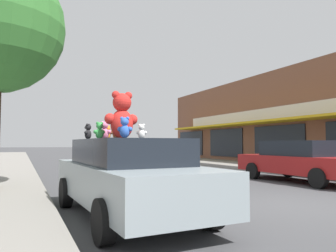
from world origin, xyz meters
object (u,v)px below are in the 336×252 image
(teddy_bear_orange, at_px, (107,133))
(teddy_bear_black, at_px, (88,132))
(teddy_bear_giant, at_px, (122,116))
(teddy_bear_blue, at_px, (125,128))
(teddy_bear_brown, at_px, (117,131))
(teddy_bear_pink, at_px, (105,131))
(parked_car_far_center, at_px, (301,160))
(teddy_bear_green, at_px, (100,131))
(plush_art_car, at_px, (127,175))
(teddy_bear_white, at_px, (142,132))

(teddy_bear_orange, bearing_deg, teddy_bear_black, 0.62)
(teddy_bear_giant, bearing_deg, teddy_bear_blue, 70.95)
(teddy_bear_brown, bearing_deg, teddy_bear_giant, 84.14)
(teddy_bear_orange, xyz_separation_m, teddy_bear_black, (-0.47, -0.38, 0.00))
(teddy_bear_pink, relative_size, parked_car_far_center, 0.08)
(teddy_bear_brown, relative_size, teddy_bear_black, 1.19)
(teddy_bear_green, height_order, teddy_bear_pink, teddy_bear_pink)
(teddy_bear_green, bearing_deg, teddy_bear_pink, -128.07)
(teddy_bear_brown, height_order, teddy_bear_black, teddy_bear_brown)
(teddy_bear_giant, xyz_separation_m, teddy_bear_blue, (-0.26, -1.05, -0.27))
(plush_art_car, bearing_deg, parked_car_far_center, 18.56)
(teddy_bear_white, distance_m, parked_car_far_center, 7.60)
(teddy_bear_brown, xyz_separation_m, teddy_bear_white, (0.12, -1.21, -0.04))
(teddy_bear_pink, height_order, parked_car_far_center, teddy_bear_pink)
(teddy_bear_brown, bearing_deg, plush_art_car, 90.48)
(teddy_bear_orange, bearing_deg, teddy_bear_white, 65.42)
(plush_art_car, distance_m, teddy_bear_black, 1.19)
(plush_art_car, bearing_deg, teddy_bear_green, 148.55)
(teddy_bear_blue, distance_m, teddy_bear_black, 1.65)
(teddy_bear_brown, height_order, teddy_bear_pink, teddy_bear_pink)
(teddy_bear_giant, height_order, teddy_bear_blue, teddy_bear_giant)
(teddy_bear_white, xyz_separation_m, parked_car_far_center, (6.93, 3.01, -0.79))
(teddy_bear_pink, bearing_deg, plush_art_car, 148.31)
(parked_car_far_center, bearing_deg, teddy_bear_pink, -165.81)
(teddy_bear_pink, bearing_deg, parked_car_far_center, -120.57)
(teddy_bear_orange, distance_m, teddy_bear_brown, 0.20)
(teddy_bear_giant, xyz_separation_m, teddy_bear_brown, (0.16, 0.91, -0.25))
(teddy_bear_giant, relative_size, teddy_bear_white, 3.25)
(teddy_bear_brown, distance_m, teddy_bear_black, 0.73)
(teddy_bear_green, height_order, teddy_bear_black, teddy_bear_green)
(teddy_bear_green, bearing_deg, plush_art_car, 134.04)
(teddy_bear_white, bearing_deg, teddy_bear_green, -3.93)
(teddy_bear_green, relative_size, teddy_bear_black, 1.06)
(teddy_bear_white, height_order, teddy_bear_green, teddy_bear_green)
(teddy_bear_orange, relative_size, teddy_bear_brown, 0.83)
(teddy_bear_pink, bearing_deg, teddy_bear_black, 80.03)
(plush_art_car, relative_size, teddy_bear_blue, 14.42)
(teddy_bear_blue, bearing_deg, parked_car_far_center, -118.15)
(plush_art_car, bearing_deg, teddy_bear_giant, 148.52)
(teddy_bear_orange, height_order, teddy_bear_pink, teddy_bear_pink)
(teddy_bear_blue, bearing_deg, teddy_bear_brown, -66.72)
(teddy_bear_green, distance_m, teddy_bear_black, 0.41)
(teddy_bear_blue, xyz_separation_m, parked_car_far_center, (7.47, 3.76, -0.82))
(teddy_bear_giant, bearing_deg, parked_car_far_center, -164.69)
(plush_art_car, distance_m, teddy_bear_giant, 1.09)
(teddy_bear_giant, distance_m, teddy_bear_green, 0.49)
(plush_art_car, bearing_deg, teddy_bear_orange, 94.53)
(teddy_bear_pink, xyz_separation_m, teddy_bear_blue, (-0.14, -1.90, -0.03))
(plush_art_car, distance_m, parked_car_far_center, 7.63)
(teddy_bear_giant, relative_size, teddy_bear_pink, 2.29)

